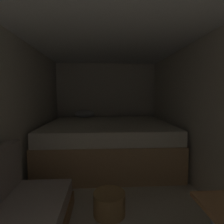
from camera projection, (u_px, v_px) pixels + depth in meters
ground_plane at (112, 204)px, 2.15m from camera, size 6.71×6.71×0.00m
wall_back at (106, 106)px, 4.42m from camera, size 2.50×0.05×2.08m
wall_left at (2, 121)px, 1.98m from camera, size 0.05×4.71×2.08m
wall_right at (214, 119)px, 2.12m from camera, size 0.05×4.71×2.08m
ceiling_slab at (112, 24)px, 1.95m from camera, size 2.50×4.71×0.05m
bed at (108, 142)px, 3.46m from camera, size 2.28×1.91×0.97m
wicker_basket at (109, 203)px, 1.97m from camera, size 0.36×0.36×0.25m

